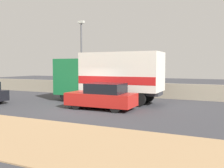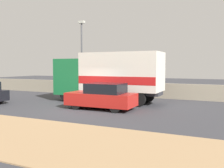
{
  "view_description": "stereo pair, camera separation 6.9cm",
  "coord_description": "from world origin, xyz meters",
  "views": [
    {
      "loc": [
        7.44,
        -12.63,
        2.54
      ],
      "look_at": [
        0.84,
        1.74,
        1.41
      ],
      "focal_mm": 40.0,
      "sensor_mm": 36.0,
      "label": 1
    },
    {
      "loc": [
        7.5,
        -12.6,
        2.54
      ],
      "look_at": [
        0.84,
        1.74,
        1.41
      ],
      "focal_mm": 40.0,
      "sensor_mm": 36.0,
      "label": 2
    }
  ],
  "objects": [
    {
      "name": "street_lamp",
      "position": [
        -4.27,
        6.4,
        3.79
      ],
      "size": [
        0.56,
        0.28,
        6.5
      ],
      "color": "#4C4C51",
      "rests_on": "ground_plane"
    },
    {
      "name": "box_truck",
      "position": [
        0.03,
        3.1,
        1.92
      ],
      "size": [
        7.6,
        2.41,
        3.46
      ],
      "rotation": [
        0.0,
        0.0,
        3.14
      ],
      "color": "#196B38",
      "rests_on": "ground_plane"
    },
    {
      "name": "car_hatchback",
      "position": [
        0.83,
        0.38,
        0.76
      ],
      "size": [
        4.07,
        1.74,
        1.54
      ],
      "rotation": [
        0.0,
        0.0,
        3.14
      ],
      "color": "#B21E19",
      "rests_on": "ground_plane"
    },
    {
      "name": "stone_wall_backdrop",
      "position": [
        0.0,
        6.85,
        0.59
      ],
      "size": [
        60.0,
        0.35,
        1.19
      ],
      "color": "gray",
      "rests_on": "ground_plane"
    },
    {
      "name": "ground_plane",
      "position": [
        0.0,
        0.0,
        0.0
      ],
      "size": [
        80.0,
        80.0,
        0.0
      ],
      "primitive_type": "plane",
      "color": "#38383D"
    },
    {
      "name": "dirt_shoulder_foreground",
      "position": [
        0.0,
        -5.76,
        0.02
      ],
      "size": [
        60.0,
        4.51,
        0.04
      ],
      "color": "tan",
      "rests_on": "ground_plane"
    }
  ]
}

